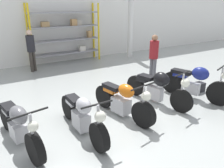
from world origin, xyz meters
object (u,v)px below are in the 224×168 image
(person_browsing, at_px, (154,54))
(toolbox, at_px, (198,87))
(motorcycle_blue, at_px, (195,82))
(motorcycle_grey, at_px, (18,125))
(motorcycle_silver, at_px, (82,115))
(motorcycle_black, at_px, (158,87))
(motorcycle_orange, at_px, (123,101))
(shelving_rack, at_px, (66,33))
(person_near_rack, at_px, (31,47))

(person_browsing, bearing_deg, toolbox, 108.96)
(motorcycle_blue, bearing_deg, motorcycle_grey, -111.19)
(motorcycle_silver, xyz_separation_m, motorcycle_black, (2.39, 0.28, 0.09))
(motorcycle_silver, relative_size, motorcycle_orange, 1.06)
(shelving_rack, xyz_separation_m, person_near_rack, (-1.78, -0.71, -0.38))
(person_near_rack, bearing_deg, motorcycle_silver, 137.11)
(toolbox, bearing_deg, person_browsing, 104.27)
(shelving_rack, height_order, person_near_rack, shelving_rack)
(motorcycle_orange, height_order, person_near_rack, person_near_rack)
(motorcycle_blue, relative_size, person_near_rack, 1.19)
(shelving_rack, relative_size, motorcycle_grey, 1.55)
(motorcycle_grey, xyz_separation_m, motorcycle_black, (3.61, 0.02, 0.06))
(shelving_rack, xyz_separation_m, motorcycle_black, (0.44, -5.71, -0.87))
(motorcycle_grey, relative_size, motorcycle_blue, 1.05)
(motorcycle_grey, height_order, motorcycle_blue, motorcycle_blue)
(motorcycle_black, bearing_deg, toolbox, 77.95)
(shelving_rack, height_order, motorcycle_silver, shelving_rack)
(motorcycle_orange, distance_m, person_browsing, 3.12)
(motorcycle_grey, xyz_separation_m, motorcycle_orange, (2.37, -0.10, -0.02))
(motorcycle_black, bearing_deg, motorcycle_grey, -101.11)
(shelving_rack, distance_m, toolbox, 6.24)
(toolbox, bearing_deg, motorcycle_grey, -179.99)
(motorcycle_blue, height_order, person_near_rack, person_near_rack)
(motorcycle_grey, bearing_deg, motorcycle_blue, 76.64)
(motorcycle_silver, xyz_separation_m, person_near_rack, (0.17, 5.28, 0.58))
(motorcycle_orange, xyz_separation_m, motorcycle_blue, (2.38, -0.19, 0.09))
(motorcycle_grey, relative_size, toolbox, 4.77)
(motorcycle_blue, relative_size, person_browsing, 1.23)
(motorcycle_blue, distance_m, person_near_rack, 6.30)
(motorcycle_silver, relative_size, motorcycle_black, 0.98)
(shelving_rack, distance_m, motorcycle_grey, 6.62)
(motorcycle_grey, relative_size, motorcycle_silver, 1.01)
(motorcycle_grey, distance_m, person_browsing, 5.19)
(person_near_rack, bearing_deg, person_browsing, -174.83)
(shelving_rack, height_order, person_browsing, shelving_rack)
(motorcycle_grey, bearing_deg, motorcycle_black, 80.41)
(person_browsing, xyz_separation_m, toolbox, (0.42, -1.67, -0.81))
(motorcycle_orange, distance_m, motorcycle_black, 1.25)
(shelving_rack, bearing_deg, motorcycle_grey, -118.96)
(motorcycle_orange, bearing_deg, toolbox, 82.26)
(motorcycle_silver, height_order, person_near_rack, person_near_rack)
(motorcycle_grey, height_order, person_browsing, person_browsing)
(shelving_rack, bearing_deg, motorcycle_silver, -108.03)
(motorcycle_grey, distance_m, motorcycle_silver, 1.25)
(shelving_rack, relative_size, person_browsing, 2.00)
(shelving_rack, distance_m, person_near_rack, 1.95)
(motorcycle_black, relative_size, person_near_rack, 1.26)
(shelving_rack, height_order, motorcycle_blue, shelving_rack)
(motorcycle_black, xyz_separation_m, person_near_rack, (-2.22, 5.00, 0.49))
(person_near_rack, distance_m, toolbox, 6.42)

